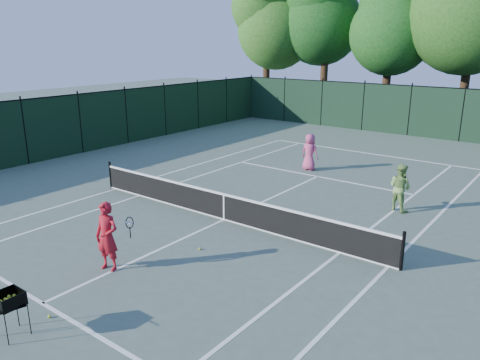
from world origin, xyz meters
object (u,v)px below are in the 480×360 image
Objects in this scene: coach at (107,237)px; ball_hopper at (9,300)px; loose_ball_midcourt at (200,249)px; loose_ball_near_cart at (49,316)px; player_pink at (310,152)px; player_green at (400,187)px.

coach is 3.04m from ball_hopper.
loose_ball_near_cart is at bearing -93.53° from loose_ball_midcourt.
loose_ball_midcourt is at bearing 103.30° from player_pink.
loose_ball_midcourt is at bearing 86.47° from loose_ball_near_cart.
player_pink reaches higher than loose_ball_near_cart.
player_pink reaches higher than ball_hopper.
coach reaches higher than loose_ball_near_cart.
coach is 1.89× the size of ball_hopper.
ball_hopper reaches higher than loose_ball_midcourt.
loose_ball_near_cart is (-3.56, -10.98, -0.79)m from player_green.
ball_hopper reaches higher than loose_ball_near_cart.
coach reaches higher than player_pink.
loose_ball_midcourt is (0.28, 5.18, -0.76)m from ball_hopper.
ball_hopper is (1.49, -14.53, -0.03)m from player_pink.
player_green is 24.19× the size of loose_ball_near_cart.
player_pink is at bearing 100.67° from loose_ball_midcourt.
player_green is (5.05, -2.78, -0.00)m from player_pink.
player_green is at bearing 153.75° from player_pink.
player_pink is at bearing 109.17° from ball_hopper.
coach reaches higher than loose_ball_midcourt.
player_pink is at bearing 80.60° from coach.
loose_ball_near_cart is 4.43m from loose_ball_midcourt.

